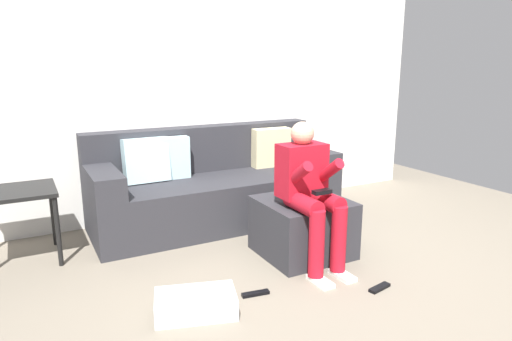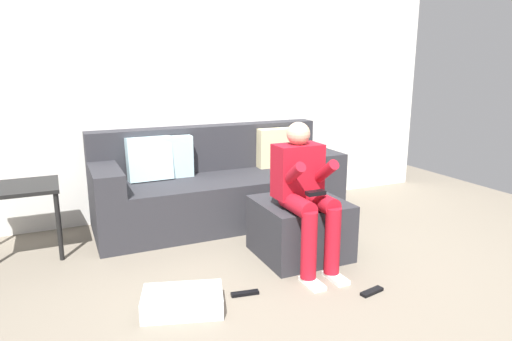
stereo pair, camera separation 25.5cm
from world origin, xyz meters
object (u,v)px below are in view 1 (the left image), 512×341
Objects in this scene: ottoman at (303,227)px; side_table at (13,200)px; remote_by_storage_bin at (255,294)px; person_seated at (310,188)px; couch_sectional at (214,187)px; remote_near_ottoman at (380,288)px; storage_bin at (196,304)px.

ottoman is 2.24m from side_table.
side_table is 3.22× the size of remote_by_storage_bin.
ottoman is 0.44m from person_seated.
couch_sectional is 1.31m from person_seated.
remote_near_ottoman is at bearing -80.21° from ottoman.
remote_by_storage_bin is at bearing 146.01° from remote_near_ottoman.
storage_bin is 1.26m from remote_near_ottoman.
ottoman is at bearing -24.23° from side_table.
remote_by_storage_bin is (-0.66, -0.43, -0.22)m from ottoman.
couch_sectional reaches higher than ottoman.
ottoman is 0.81m from remote_by_storage_bin.
couch_sectional is 12.80× the size of remote_near_ottoman.
ottoman reaches higher than remote_near_ottoman.
person_seated is 2.25m from side_table.
remote_by_storage_bin is at bearing -147.11° from ottoman.
person_seated is at bearing -78.82° from couch_sectional.
side_table reaches higher than ottoman.
person_seated reaches higher than ottoman.
storage_bin reaches higher than remote_by_storage_bin.
person_seated reaches higher than remote_by_storage_bin.
remote_near_ottoman is at bearing -75.87° from couch_sectional.
couch_sectional is 1.72m from storage_bin.
storage_bin is 2.62× the size of remote_by_storage_bin.
remote_near_ottoman is at bearing -14.04° from remote_by_storage_bin.
remote_by_storage_bin is (-0.79, 0.33, 0.00)m from remote_near_ottoman.
side_table is (-2.03, 0.91, 0.27)m from ottoman.
side_table is 3.34× the size of remote_near_ottoman.
side_table reaches higher than storage_bin.
person_seated is at bearing -29.63° from side_table.
person_seated is at bearing 99.17° from remote_near_ottoman.
couch_sectional reaches higher than storage_bin.
couch_sectional is 1.12m from ottoman.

